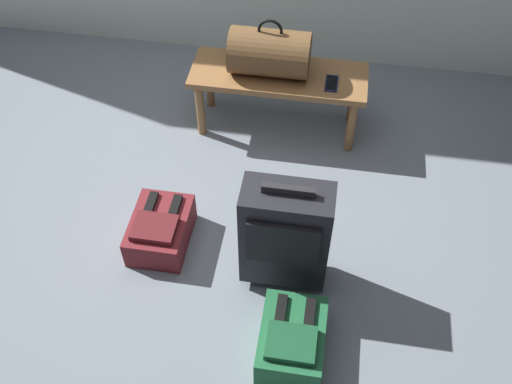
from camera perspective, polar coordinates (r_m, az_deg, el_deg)
The scene contains 7 objects.
ground_plane at distance 3.15m, azimuth -7.54°, elevation -2.68°, with size 6.60×6.60×0.00m, color slate.
bench at distance 3.41m, azimuth 2.21°, elevation 10.66°, with size 1.00×0.36×0.40m.
duffel_bag_brown at distance 3.30m, azimuth 1.34°, elevation 13.39°, with size 0.44×0.26×0.34m.
cell_phone at distance 3.32m, azimuth 7.34°, elevation 10.43°, with size 0.07×0.14×0.01m.
suitcase_upright_charcoal at distance 2.65m, azimuth 2.88°, elevation -4.15°, with size 0.40×0.22×0.65m.
backpack_green at distance 2.65m, azimuth 3.51°, elevation -14.14°, with size 0.28×0.38×0.21m.
backpack_maroon at distance 3.01m, azimuth -9.29°, elevation -3.63°, with size 0.28×0.38×0.21m.
Camera 1 is at (0.72, -1.85, 2.45)m, focal length 41.18 mm.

